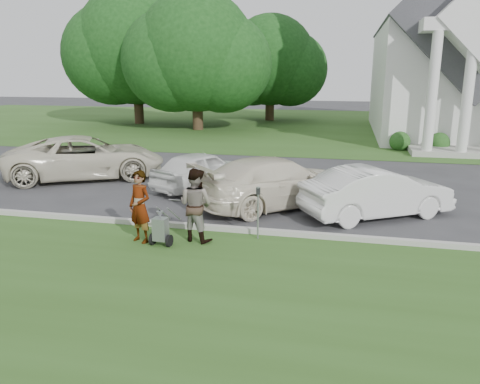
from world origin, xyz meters
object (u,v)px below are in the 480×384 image
(person_left, at_px, (140,207))
(person_right, at_px, (196,205))
(tree_far, at_px, (136,51))
(car_b, at_px, (201,170))
(striping_cart, at_px, (161,230))
(church, at_px, (452,43))
(car_a, at_px, (86,157))
(parking_meter_near, at_px, (258,207))
(car_d, at_px, (377,192))
(tree_back, at_px, (270,65))
(tree_left, at_px, (196,57))
(car_c, at_px, (277,182))

(person_left, xyz_separation_m, person_right, (1.30, 0.40, 0.02))
(tree_far, height_order, car_b, tree_far)
(tree_far, distance_m, striping_cart, 29.10)
(church, xyz_separation_m, car_a, (-16.36, -17.51, -5.10))
(car_b, bearing_deg, parking_meter_near, 147.08)
(car_d, bearing_deg, striping_cart, 92.83)
(tree_far, xyz_separation_m, person_right, (13.12, -25.26, -4.77))
(church, bearing_deg, tree_back, 152.15)
(parking_meter_near, relative_size, car_a, 0.23)
(church, bearing_deg, tree_left, -176.21)
(car_a, bearing_deg, tree_far, -9.33)
(tree_back, distance_m, parking_meter_near, 30.42)
(church, height_order, parking_meter_near, church)
(tree_far, xyz_separation_m, tree_back, (10.00, 5.00, -0.97))
(tree_far, relative_size, car_b, 2.89)
(person_left, height_order, person_right, person_right)
(car_d, bearing_deg, person_left, 89.05)
(tree_far, bearing_deg, parking_meter_near, -59.53)
(car_a, bearing_deg, striping_cart, -166.42)
(tree_back, bearing_deg, tree_left, -116.57)
(tree_far, xyz_separation_m, striping_cart, (12.40, -25.80, -5.28))
(car_a, bearing_deg, tree_left, -26.00)
(person_left, xyz_separation_m, parking_meter_near, (2.79, 0.83, -0.04))
(striping_cart, distance_m, car_c, 4.68)
(car_a, xyz_separation_m, car_c, (7.95, -2.31, -0.06))
(church, relative_size, parking_meter_near, 17.63)
(tree_far, relative_size, car_a, 1.93)
(church, height_order, tree_back, church)
(tree_far, bearing_deg, car_b, -59.86)
(tree_left, distance_m, tree_far, 6.73)
(tree_far, bearing_deg, tree_left, -26.56)
(tree_back, height_order, striping_cart, tree_back)
(person_right, relative_size, parking_meter_near, 1.35)
(tree_far, distance_m, car_b, 23.64)
(car_b, bearing_deg, church, -96.91)
(striping_cart, relative_size, car_d, 0.24)
(tree_far, relative_size, parking_meter_near, 8.52)
(car_b, bearing_deg, car_d, -174.73)
(tree_far, bearing_deg, car_a, -71.06)
(car_a, relative_size, car_c, 1.13)
(person_left, distance_m, car_d, 6.76)
(person_right, height_order, car_d, person_right)
(person_left, relative_size, person_right, 0.98)
(tree_left, height_order, striping_cart, tree_left)
(striping_cart, distance_m, car_d, 6.35)
(person_right, xyz_separation_m, car_b, (-1.51, 5.28, -0.24))
(tree_far, bearing_deg, car_d, -51.55)
(car_d, bearing_deg, tree_far, 6.41)
(parking_meter_near, bearing_deg, person_right, -163.74)
(striping_cart, distance_m, car_b, 5.87)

